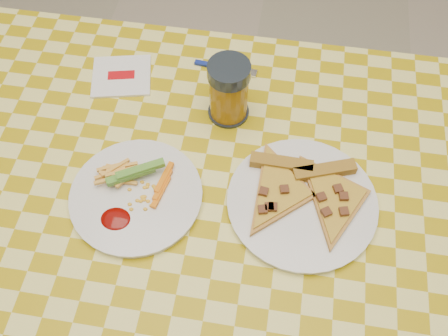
{
  "coord_description": "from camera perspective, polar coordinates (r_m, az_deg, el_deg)",
  "views": [
    {
      "loc": [
        0.12,
        -0.42,
        1.56
      ],
      "look_at": [
        0.04,
        0.07,
        0.78
      ],
      "focal_mm": 40.0,
      "sensor_mm": 36.0,
      "label": 1
    }
  ],
  "objects": [
    {
      "name": "fork",
      "position": [
        1.1,
        0.27,
        11.36
      ],
      "size": [
        0.14,
        0.03,
        0.01
      ],
      "rotation": [
        0.0,
        0.0,
        -0.09
      ],
      "color": "navy",
      "rests_on": "table"
    },
    {
      "name": "napkin",
      "position": [
        1.11,
        -11.64,
        10.26
      ],
      "size": [
        0.15,
        0.14,
        0.01
      ],
      "rotation": [
        0.0,
        0.0,
        0.22
      ],
      "color": "white",
      "rests_on": "table"
    },
    {
      "name": "table",
      "position": [
        0.98,
        -3.0,
        -5.85
      ],
      "size": [
        1.28,
        0.88,
        0.76
      ],
      "color": "silver",
      "rests_on": "ground"
    },
    {
      "name": "drink_glass",
      "position": [
        0.97,
        0.55,
        8.77
      ],
      "size": [
        0.08,
        0.08,
        0.14
      ],
      "color": "black",
      "rests_on": "table"
    },
    {
      "name": "plate_left",
      "position": [
        0.92,
        -9.97,
        -3.21
      ],
      "size": [
        0.27,
        0.27,
        0.01
      ],
      "primitive_type": "cylinder",
      "rotation": [
        0.0,
        0.0,
        0.16
      ],
      "color": "silver",
      "rests_on": "table"
    },
    {
      "name": "ground",
      "position": [
        1.62,
        -1.88,
        -16.51
      ],
      "size": [
        8.0,
        8.0,
        0.0
      ],
      "primitive_type": "plane",
      "color": "beige",
      "rests_on": "ground"
    },
    {
      "name": "fries_veggies",
      "position": [
        0.92,
        -10.42,
        -1.87
      ],
      "size": [
        0.16,
        0.15,
        0.04
      ],
      "color": "#F8C44F",
      "rests_on": "plate_left"
    },
    {
      "name": "plate_right",
      "position": [
        0.91,
        8.88,
        -3.98
      ],
      "size": [
        0.3,
        0.3,
        0.01
      ],
      "primitive_type": "cylinder",
      "rotation": [
        0.0,
        0.0,
        0.15
      ],
      "color": "silver",
      "rests_on": "table"
    },
    {
      "name": "pizza_slices",
      "position": [
        0.91,
        9.22,
        -2.64
      ],
      "size": [
        0.28,
        0.26,
        0.02
      ],
      "color": "#BD8D3A",
      "rests_on": "plate_right"
    }
  ]
}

